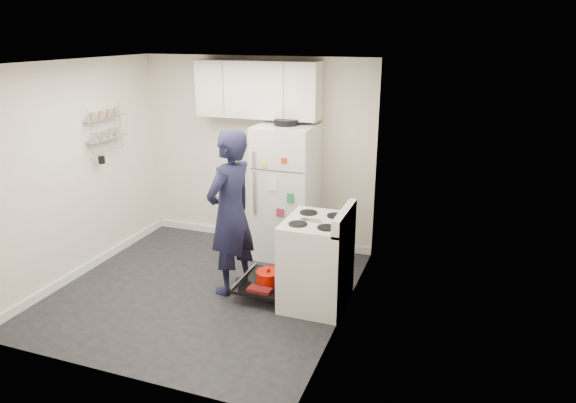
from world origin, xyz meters
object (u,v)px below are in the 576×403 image
at_px(electric_range, 315,263).
at_px(open_oven_door, 266,280).
at_px(person, 231,213).
at_px(refrigerator, 286,191).

distance_m(electric_range, open_oven_door, 0.63).
distance_m(open_oven_door, person, 0.84).
relative_size(electric_range, refrigerator, 0.62).
height_order(electric_range, open_oven_door, electric_range).
bearing_deg(electric_range, refrigerator, 123.36).
relative_size(electric_range, open_oven_door, 1.53).
bearing_deg(refrigerator, open_oven_door, -81.75).
distance_m(electric_range, person, 1.06).
bearing_deg(open_oven_door, electric_range, 1.52).
relative_size(open_oven_door, refrigerator, 0.40).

